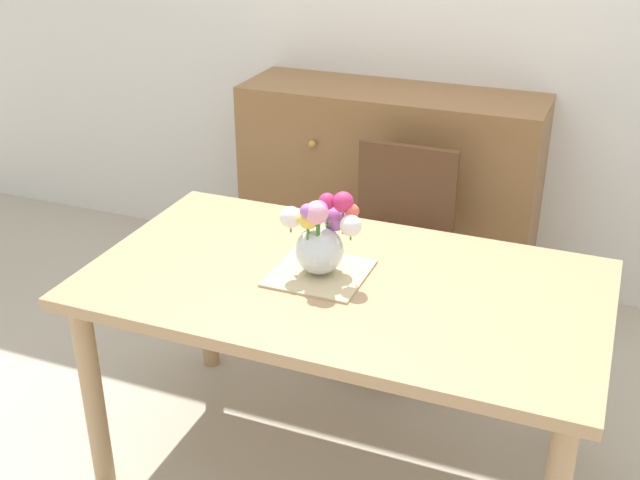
{
  "coord_description": "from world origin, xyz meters",
  "views": [
    {
      "loc": [
        0.74,
        -2.06,
        1.95
      ],
      "look_at": [
        -0.08,
        0.0,
        0.87
      ],
      "focal_mm": 44.19,
      "sensor_mm": 36.0,
      "label": 1
    }
  ],
  "objects_px": {
    "dining_table": "(343,304)",
    "flower_vase": "(322,235)",
    "chair_far": "(397,240)",
    "dresser": "(388,192)"
  },
  "relations": [
    {
      "from": "dining_table",
      "to": "flower_vase",
      "type": "height_order",
      "value": "flower_vase"
    },
    {
      "from": "chair_far",
      "to": "dining_table",
      "type": "bearing_deg",
      "value": 93.82
    },
    {
      "from": "dresser",
      "to": "flower_vase",
      "type": "xyz_separation_m",
      "value": [
        0.18,
        -1.33,
        0.39
      ]
    },
    {
      "from": "dresser",
      "to": "flower_vase",
      "type": "relative_size",
      "value": 5.12
    },
    {
      "from": "dining_table",
      "to": "chair_far",
      "type": "bearing_deg",
      "value": 93.82
    },
    {
      "from": "flower_vase",
      "to": "dresser",
      "type": "bearing_deg",
      "value": 97.75
    },
    {
      "from": "dining_table",
      "to": "chair_far",
      "type": "distance_m",
      "value": 0.82
    },
    {
      "from": "dining_table",
      "to": "flower_vase",
      "type": "bearing_deg",
      "value": 178.12
    },
    {
      "from": "dining_table",
      "to": "dresser",
      "type": "distance_m",
      "value": 1.36
    },
    {
      "from": "chair_far",
      "to": "flower_vase",
      "type": "relative_size",
      "value": 3.28
    }
  ]
}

